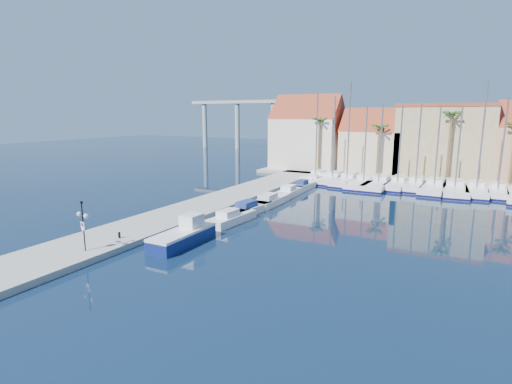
{
  "coord_description": "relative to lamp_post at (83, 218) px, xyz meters",
  "views": [
    {
      "loc": [
        16.71,
        -23.15,
        10.37
      ],
      "look_at": [
        -1.12,
        10.14,
        3.0
      ],
      "focal_mm": 28.0,
      "sensor_mm": 36.0,
      "label": 1
    }
  ],
  "objects": [
    {
      "name": "sailboat_9",
      "position": [
        25.55,
        40.57,
        -2.35
      ],
      "size": [
        2.79,
        10.21,
        14.42
      ],
      "rotation": [
        0.0,
        0.0,
        0.01
      ],
      "color": "white",
      "rests_on": "ground"
    },
    {
      "name": "sailboat_1",
      "position": [
        6.17,
        40.55,
        -2.35
      ],
      "size": [
        3.11,
        9.05,
        12.98
      ],
      "rotation": [
        0.0,
        0.0,
        -0.09
      ],
      "color": "white",
      "rests_on": "ground"
    },
    {
      "name": "building_1",
      "position": [
        9.58,
        51.42,
        2.34
      ],
      "size": [
        10.3,
        8.0,
        11.0
      ],
      "color": "beige",
      "rests_on": "shore_north"
    },
    {
      "name": "lamp_post",
      "position": [
        0.0,
        0.0,
        0.0
      ],
      "size": [
        1.26,
        0.5,
        3.75
      ],
      "rotation": [
        0.0,
        0.0,
        -0.17
      ],
      "color": "black",
      "rests_on": "quay_west"
    },
    {
      "name": "palm_1",
      "position": [
        11.58,
        46.42,
        5.18
      ],
      "size": [
        2.6,
        2.6,
        9.15
      ],
      "color": "brown",
      "rests_on": "shore_north"
    },
    {
      "name": "motorboat_west_5",
      "position": [
        3.8,
        38.32,
        -2.45
      ],
      "size": [
        2.24,
        5.5,
        1.4
      ],
      "rotation": [
        0.0,
        0.0,
        0.1
      ],
      "color": "white",
      "rests_on": "ground"
    },
    {
      "name": "palm_0",
      "position": [
        1.58,
        46.42,
        6.12
      ],
      "size": [
        2.6,
        2.6,
        10.15
      ],
      "color": "brown",
      "rests_on": "shore_north"
    },
    {
      "name": "sailboat_7",
      "position": [
        20.5,
        40.42,
        -2.4
      ],
      "size": [
        3.48,
        11.37,
        11.54
      ],
      "rotation": [
        0.0,
        0.0,
        -0.05
      ],
      "color": "white",
      "rests_on": "ground"
    },
    {
      "name": "viaduct",
      "position": [
        -31.49,
        86.42,
        7.29
      ],
      "size": [
        48.0,
        2.2,
        14.45
      ],
      "color": "#9E9E99",
      "rests_on": "ground"
    },
    {
      "name": "sailboat_2",
      "position": [
        8.44,
        40.4,
        -2.35
      ],
      "size": [
        3.16,
        10.41,
        14.95
      ],
      "rotation": [
        0.0,
        0.0,
        -0.04
      ],
      "color": "white",
      "rests_on": "ground"
    },
    {
      "name": "motorboat_west_6",
      "position": [
        4.56,
        41.91,
        -2.45
      ],
      "size": [
        2.03,
        6.11,
        1.4
      ],
      "rotation": [
        0.0,
        0.0,
        -0.01
      ],
      "color": "white",
      "rests_on": "ground"
    },
    {
      "name": "sailboat_10",
      "position": [
        27.95,
        40.71,
        -2.35
      ],
      "size": [
        2.46,
        8.62,
        12.38
      ],
      "rotation": [
        0.0,
        0.0,
        -0.02
      ],
      "color": "white",
      "rests_on": "ground"
    },
    {
      "name": "palm_2",
      "position": [
        21.58,
        46.42,
        7.06
      ],
      "size": [
        2.6,
        2.6,
        11.15
      ],
      "color": "brown",
      "rests_on": "shore_north"
    },
    {
      "name": "motorboat_west_1",
      "position": [
        4.12,
        17.46,
        -2.45
      ],
      "size": [
        2.64,
        6.5,
        1.4
      ],
      "rotation": [
        0.0,
        0.0,
        -0.1
      ],
      "color": "white",
      "rests_on": "ground"
    },
    {
      "name": "fishing_boat",
      "position": [
        4.47,
        5.88,
        -2.21
      ],
      "size": [
        2.15,
        6.41,
        2.24
      ],
      "rotation": [
        0.0,
        0.0,
        0.0
      ],
      "color": "navy",
      "rests_on": "ground"
    },
    {
      "name": "ground",
      "position": [
        7.58,
        4.42,
        -2.96
      ],
      "size": [
        260.0,
        260.0,
        0.0
      ],
      "primitive_type": "plane",
      "color": "black",
      "rests_on": "ground"
    },
    {
      "name": "sailboat_0",
      "position": [
        3.29,
        40.95,
        -2.34
      ],
      "size": [
        3.01,
        9.16,
        13.47
      ],
      "rotation": [
        0.0,
        0.0,
        -0.07
      ],
      "color": "white",
      "rests_on": "ground"
    },
    {
      "name": "building_2",
      "position": [
        20.58,
        52.42,
        3.3
      ],
      "size": [
        14.2,
        10.2,
        11.5
      ],
      "color": "#9A885F",
      "rests_on": "shore_north"
    },
    {
      "name": "quay_west",
      "position": [
        -1.42,
        17.92,
        -2.71
      ],
      "size": [
        6.0,
        77.0,
        0.5
      ],
      "primitive_type": "cube",
      "color": "gray",
      "rests_on": "ground"
    },
    {
      "name": "motorboat_west_4",
      "position": [
        4.09,
        33.0,
        -2.45
      ],
      "size": [
        1.82,
        5.56,
        1.4
      ],
      "rotation": [
        0.0,
        0.0,
        -0.01
      ],
      "color": "white",
      "rests_on": "ground"
    },
    {
      "name": "motorboat_west_3",
      "position": [
        4.14,
        28.24,
        -2.45
      ],
      "size": [
        2.19,
        6.19,
        1.4
      ],
      "rotation": [
        0.0,
        0.0,
        0.04
      ],
      "color": "white",
      "rests_on": "ground"
    },
    {
      "name": "motorboat_west_2",
      "position": [
        4.29,
        22.03,
        -2.45
      ],
      "size": [
        2.2,
        6.69,
        1.4
      ],
      "rotation": [
        0.0,
        0.0,
        0.01
      ],
      "color": "white",
      "rests_on": "ground"
    },
    {
      "name": "building_0",
      "position": [
        -2.42,
        51.42,
        3.57
      ],
      "size": [
        12.3,
        9.0,
        13.5
      ],
      "color": "beige",
      "rests_on": "shore_north"
    },
    {
      "name": "sailboat_3",
      "position": [
        11.09,
        39.82,
        -2.4
      ],
      "size": [
        3.44,
        11.47,
        11.57
      ],
      "rotation": [
        0.0,
        0.0,
        -0.04
      ],
      "color": "white",
      "rests_on": "ground"
    },
    {
      "name": "sailboat_4",
      "position": [
        13.19,
        39.95,
        -2.4
      ],
      "size": [
        3.25,
        11.75,
        11.71
      ],
      "rotation": [
        0.0,
        0.0,
        -0.01
      ],
      "color": "white",
      "rests_on": "ground"
    },
    {
      "name": "sailboat_8",
      "position": [
        22.97,
        40.36,
        -2.41
      ],
      "size": [
        3.88,
        11.73,
        11.25
      ],
      "rotation": [
        0.0,
        0.0,
        0.07
      ],
      "color": "white",
      "rests_on": "ground"
    },
    {
      "name": "sailboat_5",
      "position": [
        15.69,
        40.54,
        -2.38
      ],
      "size": [
        2.9,
        9.56,
        11.75
      ],
      "rotation": [
        0.0,
        0.0,
        -0.04
      ],
      "color": "white",
      "rests_on": "ground"
    },
    {
      "name": "sailboat_6",
      "position": [
        18.06,
        40.77,
        -2.37
      ],
      "size": [
        2.79,
        9.2,
        11.78
      ],
      "rotation": [
        0.0,
        0.0,
        -0.04
      ],
      "color": "white",
      "rests_on": "ground"
    },
    {
      "name": "motorboat_west_0",
      "position": [
        4.48,
        13.15,
        -2.45
      ],
      "size": [
        2.35,
        6.13,
        1.4
      ],
      "rotation": [
        0.0,
        0.0,
        -0.07
      ],
      "color": "white",
      "rests_on": "ground"
    },
    {
      "name": "bollard",
      "position": [
        -0.13,
        3.39,
        -2.21
      ],
      "size": [
        0.2,
        0.2,
        0.49
      ],
      "primitive_type": "cylinder",
      "color": "black",
      "rests_on": "quay_west"
    },
    {
      "name": "shore_north",
      "position": [
        17.58,
        52.42,
        -2.71
      ],
      "size": [
        54.0,
        16.0,
        0.5
      ],
      "primitive_type": "cube",
      "color": "gray",
      "rests_on": "ground"
    }
  ]
}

